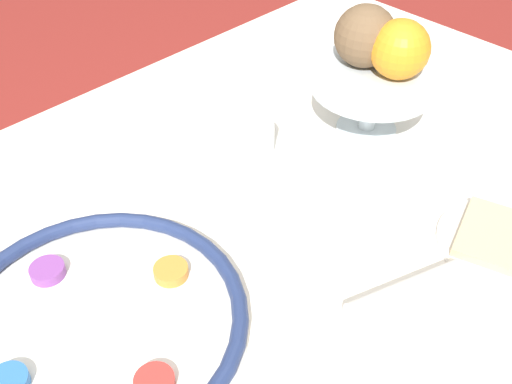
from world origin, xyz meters
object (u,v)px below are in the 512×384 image
Objects in this scene: bread_plate at (505,242)px; cup_near at (255,135)px; seder_plate at (97,323)px; orange_fruit at (400,49)px; fruit_stand at (373,84)px; napkin_roll at (410,298)px; coconut at (365,36)px.

bread_plate is 2.83× the size of cup_near.
cup_near is (0.38, 0.12, 0.02)m from seder_plate.
cup_near is (-0.18, 0.12, -0.13)m from orange_fruit.
fruit_stand reaches higher than bread_plate.
fruit_stand is 1.12× the size of bread_plate.
seder_plate is 0.40m from cup_near.
fruit_stand is at bearing 74.31° from bread_plate.
bread_plate is 0.40m from cup_near.
fruit_stand is at bearing -27.93° from cup_near.
fruit_stand is 0.20m from cup_near.
cup_near reaches higher than napkin_roll.
bread_plate is 1.07× the size of napkin_roll.
coconut is 0.54× the size of bread_plate.
coconut is at bearing -20.25° from cup_near.
bread_plate is (-0.08, -0.30, -0.08)m from fruit_stand.
seder_plate is 0.54m from bread_plate.
coconut is (0.00, 0.03, 0.07)m from fruit_stand.
fruit_stand is 0.32m from bread_plate.
cup_near is at bearing 159.75° from coconut.
bread_plate is (-0.09, -0.32, -0.16)m from coconut.
coconut is 0.42m from napkin_roll.
orange_fruit reaches higher than cup_near.
coconut is at bearing 85.35° from fruit_stand.
cup_near reaches higher than seder_plate.
fruit_stand reaches higher than cup_near.
seder_plate is at bearing 179.49° from orange_fruit.
orange_fruit is 0.51× the size of bread_plate.
orange_fruit is at bearing 70.60° from bread_plate.
seder_plate is 0.56m from fruit_stand.
napkin_roll is (-0.18, 0.03, 0.01)m from bread_plate.
cup_near is at bearing 103.06° from bread_plate.
orange_fruit is at bearing -0.51° from seder_plate.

